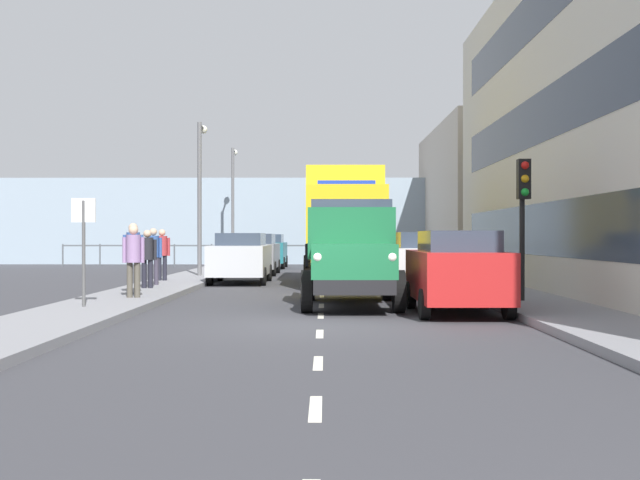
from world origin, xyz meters
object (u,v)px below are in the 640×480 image
Objects in this scene: car_red_kerbside_near at (457,271)px; car_teal_oppositeside_2 at (268,250)px; truck_vintage_green at (351,255)px; pedestrian_near_railing at (147,254)px; car_white_kerbside_1 at (423,262)px; street_sign at (84,233)px; car_grey_oppositeside_1 at (256,253)px; pedestrian_in_dark_coat at (162,250)px; pedestrian_strolling at (133,255)px; pedestrian_by_lamp at (133,252)px; car_silver_oppositeside_0 at (241,257)px; pedestrian_couple_a at (153,251)px; lamp_post_far at (233,194)px; lorry_cargo_yellow at (344,223)px; lamp_post_promenade at (200,183)px; traffic_light_near at (523,198)px.

car_red_kerbside_near is 0.91× the size of car_teal_oppositeside_2.
pedestrian_near_railing is at bearing -37.46° from truck_vintage_green.
street_sign is at bearing 35.51° from car_white_kerbside_1.
pedestrian_in_dark_coat is (2.51, 7.06, 0.25)m from car_grey_oppositeside_1.
truck_vintage_green is at bearing 142.54° from pedestrian_near_railing.
car_white_kerbside_1 is 7.92m from pedestrian_strolling.
pedestrian_strolling is 0.96× the size of pedestrian_by_lamp.
car_grey_oppositeside_1 is (-0.00, -6.08, -0.00)m from car_silver_oppositeside_0.
car_red_kerbside_near is 8.57m from pedestrian_by_lamp.
car_white_kerbside_1 is 1.82× the size of street_sign.
lamp_post_far is (-0.27, -18.12, 2.69)m from pedestrian_couple_a.
pedestrian_near_railing is 3.83m from pedestrian_in_dark_coat.
pedestrian_by_lamp is 1.09× the size of pedestrian_near_railing.
pedestrian_near_railing is 19.76m from lamp_post_far.
pedestrian_couple_a is at bearing 27.72° from lorry_cargo_yellow.
street_sign is (0.43, 2.44, 0.52)m from pedestrian_strolling.
car_white_kerbside_1 is 0.97× the size of car_silver_oppositeside_0.
pedestrian_couple_a is at bearing -85.92° from pedestrian_by_lamp.
car_grey_oppositeside_1 is 4.80m from lamp_post_promenade.
car_grey_oppositeside_1 is at bearing -90.00° from car_silver_oppositeside_0.
lamp_post_far reaches higher than car_teal_oppositeside_2.
car_white_kerbside_1 is 0.66× the size of lamp_post_far.
truck_vintage_green is at bearing 61.47° from car_white_kerbside_1.
car_silver_oppositeside_0 is at bearing -62.12° from car_red_kerbside_near.
car_teal_oppositeside_2 is 0.74× the size of lamp_post_promenade.
pedestrian_couple_a is 0.53× the size of traffic_light_near.
car_red_kerbside_near is 12.03m from car_silver_oppositeside_0.
truck_vintage_green is 8.86m from lorry_cargo_yellow.
car_grey_oppositeside_1 is at bearing 90.00° from car_teal_oppositeside_2.
pedestrian_by_lamp reaches higher than car_silver_oppositeside_0.
pedestrian_strolling is 1.48m from pedestrian_by_lamp.
car_grey_oppositeside_1 is 1.39× the size of traffic_light_near.
pedestrian_by_lamp is (5.52, -2.29, 0.04)m from truck_vintage_green.
pedestrian_in_dark_coat is at bearing 70.47° from car_grey_oppositeside_1.
truck_vintage_green is 1.47× the size of car_red_kerbside_near.
street_sign is (-0.40, 9.69, 0.54)m from pedestrian_in_dark_coat.
lamp_post_promenade is (1.81, 10.37, 2.72)m from car_teal_oppositeside_2.
car_red_kerbside_near is 0.62× the size of lamp_post_far.
car_red_kerbside_near is 0.94× the size of car_white_kerbside_1.
pedestrian_near_railing is at bearing -37.00° from car_red_kerbside_near.
street_sign is at bearing 0.29° from car_red_kerbside_near.
car_grey_oppositeside_1 is at bearing -98.97° from pedestrian_by_lamp.
pedestrian_strolling reaches higher than pedestrian_near_railing.
car_grey_oppositeside_1 is at bearing -63.41° from car_white_kerbside_1.
lorry_cargo_yellow is at bearing 119.12° from car_grey_oppositeside_1.
pedestrian_in_dark_coat reaches higher than car_grey_oppositeside_1.
lorry_cargo_yellow is at bearing 110.22° from lamp_post_far.
lorry_cargo_yellow is at bearing -152.28° from pedestrian_couple_a.
lamp_post_promenade is (0.13, -10.80, 2.45)m from pedestrian_strolling.
lamp_post_promenade reaches higher than pedestrian_by_lamp.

